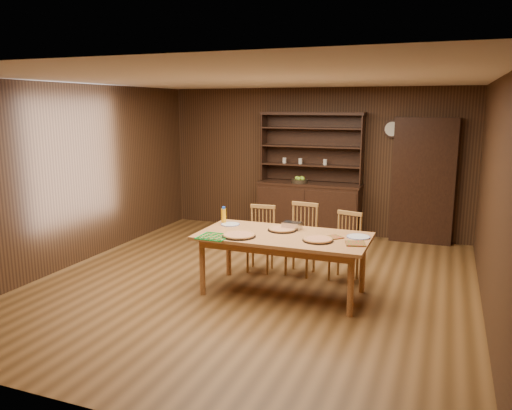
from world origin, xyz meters
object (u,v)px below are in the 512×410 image
at_px(china_hutch, 309,202).
at_px(chair_right, 346,244).
at_px(dining_table, 283,240).
at_px(juice_bottle, 224,216).
at_px(chair_left, 261,236).
at_px(chair_center, 302,236).

distance_m(china_hutch, chair_right, 2.37).
relative_size(dining_table, juice_bottle, 9.08).
xyz_separation_m(chair_left, juice_bottle, (-0.34, -0.51, 0.37)).
bearing_deg(dining_table, chair_center, 90.13).
height_order(china_hutch, chair_center, china_hutch).
bearing_deg(chair_left, dining_table, -58.93).
height_order(chair_center, juice_bottle, same).
bearing_deg(juice_bottle, dining_table, -16.43).
distance_m(chair_left, juice_bottle, 0.72).
relative_size(china_hutch, chair_center, 2.23).
bearing_deg(chair_center, juice_bottle, -142.70).
bearing_deg(juice_bottle, chair_right, 19.75).
xyz_separation_m(dining_table, chair_right, (0.61, 0.82, -0.20)).
xyz_separation_m(dining_table, chair_left, (-0.58, 0.78, -0.19)).
xyz_separation_m(chair_center, chair_right, (0.62, -0.03, -0.04)).
relative_size(china_hutch, chair_right, 2.40).
bearing_deg(chair_right, dining_table, -112.39).
xyz_separation_m(dining_table, juice_bottle, (-0.92, 0.27, 0.18)).
bearing_deg(juice_bottle, chair_left, 55.89).
bearing_deg(dining_table, chair_left, 126.54).
relative_size(chair_left, juice_bottle, 4.04).
height_order(china_hutch, chair_right, china_hutch).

